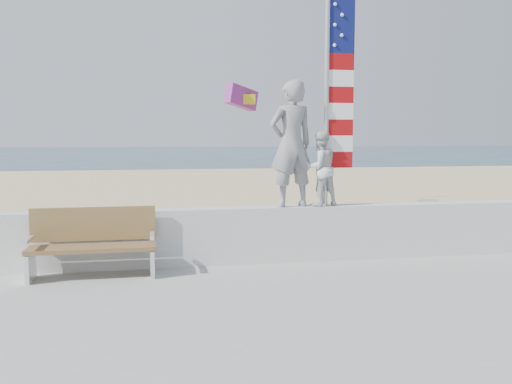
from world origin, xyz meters
The scene contains 8 objects.
ground centered at (0.00, 0.00, 0.00)m, with size 220.00×220.00×0.00m, color #2A4154.
sand centered at (0.00, 9.00, 0.04)m, with size 90.00×40.00×0.08m, color #CBB987.
seawall centered at (0.00, 2.00, 0.63)m, with size 30.00×0.35×0.90m, color silver.
adult centered at (0.82, 2.00, 2.10)m, with size 0.74×0.49×2.04m, color gray.
child centered at (1.31, 2.00, 1.70)m, with size 0.60×0.47×1.24m, color silver.
bench centered at (-2.27, 1.55, 0.69)m, with size 1.80×0.57×1.00m.
flag centered at (1.53, 2.00, 2.99)m, with size 0.50×0.08×3.50m.
parafoil_kite centered at (0.69, 6.18, 3.13)m, with size 0.88×0.69×0.62m.
Camera 1 is at (-1.35, -6.52, 2.22)m, focal length 38.00 mm.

